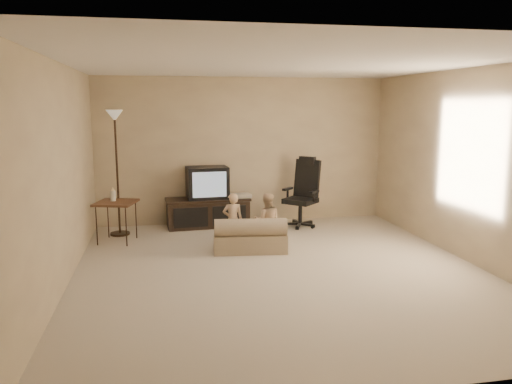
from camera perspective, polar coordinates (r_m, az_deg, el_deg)
The scene contains 9 objects.
floor at distance 6.26m, azimuth 2.79°, elevation -8.97°, with size 5.50×5.50×0.00m, color #B4A88F.
room_shell at distance 5.95m, azimuth 2.91°, elevation 5.02°, with size 5.50×5.50×5.50m.
tv_stand at distance 8.44m, azimuth -5.50°, elevation -1.12°, with size 1.45×0.61×1.02m.
office_chair at distance 8.47m, azimuth 5.35°, elevation -1.08°, with size 0.76×0.76×1.17m.
side_table at distance 7.70m, azimuth -15.75°, elevation -1.21°, with size 0.68×0.68×0.83m.
floor_lamp at distance 8.00m, azimuth -15.72°, elevation 5.25°, with size 0.30×0.30×1.96m.
child_sofa at distance 7.01m, azimuth -0.68°, elevation -5.20°, with size 1.07×0.68×0.49m.
toddler_left at distance 7.17m, azimuth -2.67°, elevation -3.24°, with size 0.29×0.21×0.79m, color #D7B086.
toddler_right at distance 7.14m, azimuth 1.27°, elevation -3.30°, with size 0.39×0.21×0.79m, color #D7B086.
Camera 1 is at (-1.42, -5.76, 2.01)m, focal length 35.00 mm.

